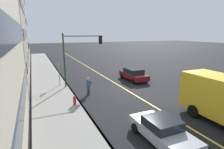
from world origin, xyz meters
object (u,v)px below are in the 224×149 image
object	(u,v)px
car_maroon	(134,74)
pedestrian_with_backpack	(88,85)
street_sign_post	(59,73)
fire_hydrant	(75,101)
traffic_light_mast	(79,50)
car_silver	(162,130)

from	to	relation	value
car_maroon	pedestrian_with_backpack	size ratio (longest dim) A/B	2.62
street_sign_post	fire_hydrant	bearing A→B (deg)	-177.29
pedestrian_with_backpack	traffic_light_mast	size ratio (longest dim) A/B	0.29
pedestrian_with_backpack	car_silver	bearing A→B (deg)	-171.03
car_silver	street_sign_post	world-z (taller)	street_sign_post
street_sign_post	car_maroon	bearing A→B (deg)	-95.85
pedestrian_with_backpack	car_maroon	bearing A→B (deg)	-66.02
car_maroon	traffic_light_mast	size ratio (longest dim) A/B	0.77
street_sign_post	fire_hydrant	size ratio (longest dim) A/B	2.90
fire_hydrant	pedestrian_with_backpack	bearing A→B (deg)	-38.14
car_silver	pedestrian_with_backpack	xyz separation A→B (m)	(9.33, 1.47, 0.32)
traffic_light_mast	car_maroon	bearing A→B (deg)	-90.07
fire_hydrant	traffic_light_mast	bearing A→B (deg)	-18.77
traffic_light_mast	fire_hydrant	bearing A→B (deg)	161.23
car_silver	street_sign_post	size ratio (longest dim) A/B	1.57
car_maroon	street_sign_post	xyz separation A→B (m)	(0.93, 9.12, 0.82)
street_sign_post	pedestrian_with_backpack	bearing A→B (deg)	-150.94
car_silver	traffic_light_mast	size ratio (longest dim) A/B	0.72
pedestrian_with_backpack	traffic_light_mast	xyz separation A→B (m)	(3.08, 0.04, 3.07)
pedestrian_with_backpack	traffic_light_mast	world-z (taller)	traffic_light_mast
traffic_light_mast	fire_hydrant	xyz separation A→B (m)	(-5.52, 1.88, -3.62)
street_sign_post	car_silver	bearing A→B (deg)	-164.51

